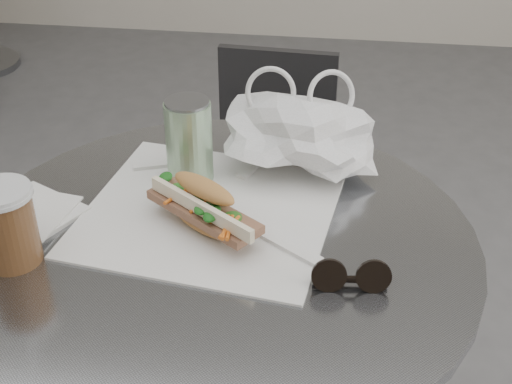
# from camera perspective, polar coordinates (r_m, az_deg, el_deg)

# --- Properties ---
(cafe_table) EXTENTS (0.76, 0.76, 0.74)m
(cafe_table) POSITION_cam_1_polar(r_m,az_deg,el_deg) (1.23, -2.60, -14.02)
(cafe_table) COLOR slate
(cafe_table) RESTS_ON ground
(chair_far) EXTENTS (0.38, 0.39, 0.71)m
(chair_far) POSITION_cam_1_polar(r_m,az_deg,el_deg) (1.83, 0.84, -1.81)
(chair_far) COLOR #2E2E31
(chair_far) RESTS_ON ground
(sandwich_paper) EXTENTS (0.41, 0.40, 0.00)m
(sandwich_paper) POSITION_cam_1_polar(r_m,az_deg,el_deg) (1.10, -3.74, -1.53)
(sandwich_paper) COLOR white
(sandwich_paper) RESTS_ON cafe_table
(banh_mi) EXTENTS (0.24, 0.21, 0.08)m
(banh_mi) POSITION_cam_1_polar(r_m,az_deg,el_deg) (1.04, -4.17, -1.19)
(banh_mi) COLOR #AF7542
(banh_mi) RESTS_ON sandwich_paper
(iced_coffee) EXTENTS (0.09, 0.09, 0.25)m
(iced_coffee) POSITION_cam_1_polar(r_m,az_deg,el_deg) (1.03, -19.33, -2.42)
(iced_coffee) COLOR brown
(iced_coffee) RESTS_ON cafe_table
(sunglasses) EXTENTS (0.11, 0.03, 0.05)m
(sunglasses) POSITION_cam_1_polar(r_m,az_deg,el_deg) (0.95, 7.61, -6.79)
(sunglasses) COLOR black
(sunglasses) RESTS_ON cafe_table
(plastic_bag) EXTENTS (0.28, 0.23, 0.12)m
(plastic_bag) POSITION_cam_1_polar(r_m,az_deg,el_deg) (1.18, 3.41, 4.54)
(plastic_bag) COLOR white
(plastic_bag) RESTS_ON cafe_table
(napkin_stack) EXTENTS (0.18, 0.18, 0.01)m
(napkin_stack) POSITION_cam_1_polar(r_m,az_deg,el_deg) (1.14, -17.75, -1.70)
(napkin_stack) COLOR white
(napkin_stack) RESTS_ON cafe_table
(drink_can) EXTENTS (0.07, 0.07, 0.14)m
(drink_can) POSITION_cam_1_polar(r_m,az_deg,el_deg) (1.15, -5.38, 4.04)
(drink_can) COLOR #619E5C
(drink_can) RESTS_ON cafe_table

